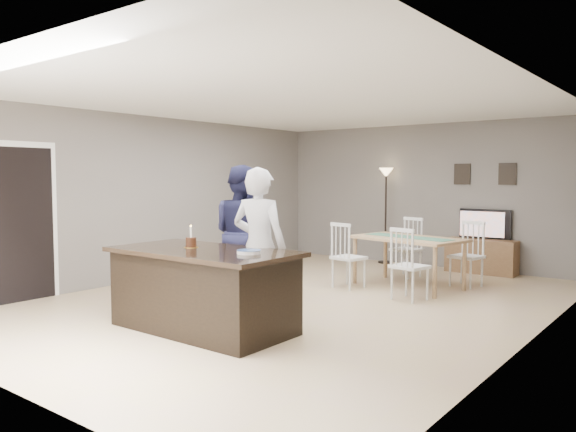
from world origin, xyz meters
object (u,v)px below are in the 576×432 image
Objects in this scene: birthday_cake at (191,242)px; woman at (259,247)px; floor_lamp at (386,189)px; television at (483,224)px; tv_console at (481,256)px; dining_table at (408,246)px; plate_stack at (249,252)px; kitchen_island at (203,289)px; man at (242,233)px.

woman is at bearing 41.31° from birthday_cake.
floor_lamp reaches higher than birthday_cake.
birthday_cake is at bearing -85.22° from floor_lamp.
birthday_cake reaches higher than television.
dining_table reaches higher than tv_console.
birthday_cake is (-1.43, -5.53, 0.66)m from tv_console.
birthday_cake is 0.87m from plate_stack.
tv_console is 5.13m from woman.
kitchen_island is 0.79m from woman.
woman reaches higher than tv_console.
man is 1.83m from plate_stack.
dining_table is at bearing 78.57° from kitchen_island.
tv_console is at bearing 84.16° from plate_stack.
birthday_cake is at bearing -94.20° from dining_table.
woman is at bearing -99.66° from tv_console.
television is at bearing 1.51° from floor_lamp.
floor_lamp reaches higher than plate_stack.
kitchen_island is at bearing 124.03° from man.
woman is (0.35, 0.55, 0.45)m from kitchen_island.
birthday_cake reaches higher than dining_table.
television reaches higher than plate_stack.
birthday_cake is at bearing 170.33° from kitchen_island.
man reaches higher than tv_console.
man is at bearing -113.58° from tv_console.
woman is (-0.85, -5.02, 0.60)m from tv_console.
floor_lamp is at bearing -90.76° from woman.
dining_table is (0.97, 3.57, -0.32)m from birthday_cake.
floor_lamp is (-1.04, 5.04, 0.55)m from woman.
birthday_cake reaches higher than kitchen_island.
television reaches higher than tv_console.
birthday_cake is at bearing 75.63° from television.
dining_table is (0.73, 3.61, 0.19)m from kitchen_island.
kitchen_island is 1.79× the size of tv_console.
plate_stack is at bearing 4.10° from kitchen_island.
television reaches higher than dining_table.
woman is 0.97× the size of man.
man is (-1.84, -4.29, 0.07)m from television.
dining_table is at bearing -112.63° from man.
floor_lamp is at bearing 97.13° from kitchen_island.
birthday_cake is at bearing 28.84° from woman.
birthday_cake is at bearing -179.64° from plate_stack.
television is at bearing -104.62° from man.
television is 1.99m from floor_lamp.
man is at bearing 107.25° from birthday_cake.
floor_lamp is at bearing 103.53° from plate_stack.
tv_console is 2.04m from dining_table.
kitchen_island is 5.70m from tv_console.
dining_table is at bearing -103.49° from tv_console.
man reaches higher than television.
kitchen_island is at bearing 77.99° from television.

